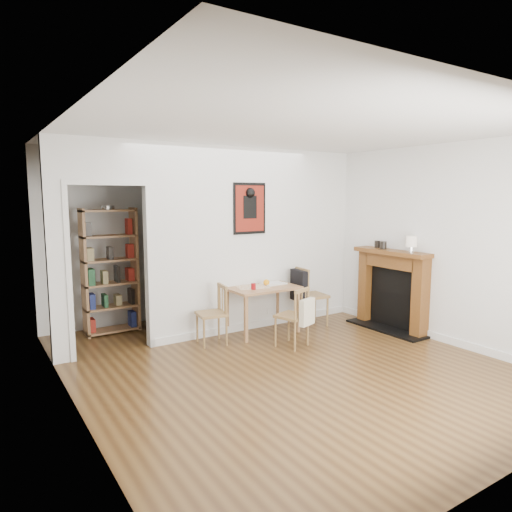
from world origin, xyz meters
TOP-DOWN VIEW (x-y plane):
  - ground at (0.00, 0.00)m, footprint 5.20×5.20m
  - room_shell at (0.10, 1.34)m, footprint 5.20×5.20m
  - dining_table at (0.47, 1.10)m, footprint 0.97×0.62m
  - chair_left at (-0.37, 1.05)m, footprint 0.45×0.45m
  - chair_right at (1.28, 1.03)m, footprint 0.55×0.49m
  - chair_front at (0.47, 0.40)m, footprint 0.49×0.52m
  - bookshelf at (-1.32, 2.28)m, footprint 0.74×0.30m
  - fireplace at (2.16, 0.25)m, footprint 0.45×1.25m
  - red_glass at (0.26, 1.01)m, footprint 0.07×0.07m
  - orange_fruit at (0.56, 1.14)m, footprint 0.09×0.09m
  - placemat at (0.33, 1.15)m, footprint 0.50×0.42m
  - notebook at (0.70, 1.17)m, footprint 0.34×0.26m
  - mantel_lamp at (2.10, -0.09)m, footprint 0.14×0.14m
  - ceramic_jar_a at (2.10, 0.39)m, footprint 0.09×0.09m
  - ceramic_jar_b at (2.16, 0.56)m, footprint 0.08×0.08m

SIDE VIEW (x-z plane):
  - ground at x=0.00m, z-range 0.00..0.00m
  - chair_left at x=-0.37m, z-range 0.00..0.78m
  - chair_front at x=0.47m, z-range 0.01..0.78m
  - chair_right at x=1.28m, z-range 0.02..0.90m
  - dining_table at x=0.47m, z-range 0.25..0.91m
  - fireplace at x=2.16m, z-range 0.04..1.20m
  - placemat at x=0.33m, z-range 0.66..0.67m
  - notebook at x=0.70m, z-range 0.66..0.68m
  - red_glass at x=0.26m, z-range 0.66..0.75m
  - orange_fruit at x=0.56m, z-range 0.66..0.75m
  - bookshelf at x=-1.32m, z-range -0.01..1.75m
  - ceramic_jar_b at x=2.16m, z-range 1.16..1.27m
  - ceramic_jar_a at x=2.10m, z-range 1.16..1.27m
  - room_shell at x=0.10m, z-range -1.30..3.90m
  - mantel_lamp at x=2.10m, z-range 1.19..1.41m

